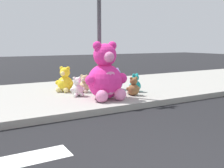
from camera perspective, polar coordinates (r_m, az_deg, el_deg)
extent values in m
cube|color=#9E9B93|center=(7.51, -12.33, -2.48)|extent=(28.00, 4.40, 0.15)
cylinder|color=#4C4C51|center=(7.01, -2.81, 10.68)|extent=(0.11, 0.11, 3.20)
sphere|color=#F22D93|center=(6.53, -1.55, 0.58)|extent=(0.88, 0.88, 0.88)
ellipsoid|color=pink|center=(6.24, -0.41, 0.20)|extent=(0.50, 0.23, 0.57)
sphere|color=#F22D93|center=(6.47, -1.58, 6.31)|extent=(0.57, 0.57, 0.57)
sphere|color=pink|center=(6.24, -0.69, 5.91)|extent=(0.26, 0.26, 0.26)
sphere|color=#F22D93|center=(6.54, 0.05, 8.36)|extent=(0.22, 0.22, 0.22)
sphere|color=#F22D93|center=(6.60, 2.14, 1.24)|extent=(0.27, 0.27, 0.27)
sphere|color=pink|center=(6.34, 1.79, -2.30)|extent=(0.30, 0.30, 0.30)
sphere|color=#F22D93|center=(6.38, -3.26, 8.33)|extent=(0.22, 0.22, 0.22)
sphere|color=#F22D93|center=(6.27, -4.65, 0.81)|extent=(0.27, 0.27, 0.27)
sphere|color=pink|center=(6.15, -2.23, -2.66)|extent=(0.30, 0.30, 0.30)
sphere|color=tan|center=(7.47, -6.07, -0.60)|extent=(0.31, 0.31, 0.31)
ellipsoid|color=beige|center=(7.36, -6.37, -0.74)|extent=(0.17, 0.17, 0.20)
sphere|color=tan|center=(7.43, -6.10, 1.15)|extent=(0.20, 0.20, 0.20)
sphere|color=beige|center=(7.35, -6.33, 0.97)|extent=(0.09, 0.09, 0.09)
sphere|color=tan|center=(7.40, -5.59, 1.75)|extent=(0.08, 0.08, 0.08)
sphere|color=tan|center=(7.38, -5.11, -0.52)|extent=(0.10, 0.10, 0.10)
sphere|color=beige|center=(7.33, -5.79, -1.58)|extent=(0.11, 0.11, 0.11)
sphere|color=tan|center=(7.45, -6.62, 1.78)|extent=(0.08, 0.08, 0.08)
sphere|color=tan|center=(7.48, -7.23, -0.43)|extent=(0.10, 0.10, 0.10)
sphere|color=beige|center=(7.39, -7.03, -1.52)|extent=(0.11, 0.11, 0.11)
sphere|color=#B28CD8|center=(7.86, 0.93, 0.24)|extent=(0.40, 0.40, 0.40)
ellipsoid|color=silver|center=(7.91, -0.03, 0.31)|extent=(0.23, 0.20, 0.26)
sphere|color=#B28CD8|center=(7.82, 0.93, 2.38)|extent=(0.26, 0.26, 0.26)
sphere|color=silver|center=(7.86, 0.19, 2.31)|extent=(0.12, 0.12, 0.12)
sphere|color=#B28CD8|center=(7.72, 0.67, 3.08)|extent=(0.10, 0.10, 0.10)
sphere|color=#B28CD8|center=(7.70, 0.05, 0.29)|extent=(0.12, 0.12, 0.12)
sphere|color=silver|center=(7.85, -0.52, -0.73)|extent=(0.14, 0.14, 0.14)
sphere|color=#B28CD8|center=(7.89, 1.19, 3.20)|extent=(0.10, 0.10, 0.10)
sphere|color=#B28CD8|center=(8.04, 1.12, 0.66)|extent=(0.12, 0.12, 0.12)
sphere|color=silver|center=(8.04, 0.12, -0.49)|extent=(0.14, 0.14, 0.14)
sphere|color=olive|center=(7.00, 4.72, -1.24)|extent=(0.31, 0.31, 0.31)
ellipsoid|color=tan|center=(7.10, 4.41, -1.09)|extent=(0.18, 0.11, 0.20)
sphere|color=olive|center=(6.96, 4.75, 0.62)|extent=(0.20, 0.20, 0.20)
sphere|color=tan|center=(7.04, 4.50, 0.62)|extent=(0.09, 0.09, 0.09)
sphere|color=olive|center=(6.93, 4.21, 1.26)|extent=(0.08, 0.08, 0.08)
sphere|color=olive|center=(6.98, 3.49, -1.06)|extent=(0.10, 0.10, 0.10)
sphere|color=tan|center=(7.11, 3.70, -1.89)|extent=(0.11, 0.11, 0.11)
sphere|color=olive|center=(6.98, 5.30, 1.30)|extent=(0.08, 0.08, 0.08)
sphere|color=olive|center=(7.08, 5.72, -0.94)|extent=(0.10, 0.10, 0.10)
sphere|color=tan|center=(7.17, 4.98, -1.82)|extent=(0.11, 0.11, 0.11)
sphere|color=white|center=(6.95, -7.63, -1.32)|extent=(0.32, 0.32, 0.32)
ellipsoid|color=white|center=(6.84, -7.33, -1.47)|extent=(0.18, 0.08, 0.21)
sphere|color=white|center=(6.91, -7.67, 0.60)|extent=(0.21, 0.21, 0.21)
sphere|color=white|center=(6.83, -7.44, 0.40)|extent=(0.09, 0.09, 0.09)
sphere|color=white|center=(6.92, -7.11, 1.32)|extent=(0.08, 0.08, 0.08)
sphere|color=white|center=(6.96, -6.36, -1.09)|extent=(0.10, 0.10, 0.10)
sphere|color=white|center=(6.87, -6.57, -2.30)|extent=(0.11, 0.11, 0.11)
sphere|color=white|center=(6.88, -8.26, 1.25)|extent=(0.08, 0.08, 0.08)
sphere|color=white|center=(6.86, -8.72, -1.27)|extent=(0.10, 0.10, 0.10)
sphere|color=white|center=(6.82, -7.95, -2.41)|extent=(0.11, 0.11, 0.11)
sphere|color=teal|center=(7.53, 5.10, -0.45)|extent=(0.32, 0.32, 0.32)
ellipsoid|color=#7BBFBC|center=(7.60, 4.40, -0.36)|extent=(0.19, 0.12, 0.21)
sphere|color=teal|center=(7.49, 5.12, 1.37)|extent=(0.21, 0.21, 0.21)
sphere|color=#7BBFBC|center=(7.55, 4.58, 1.34)|extent=(0.10, 0.10, 0.10)
sphere|color=teal|center=(7.42, 4.78, 1.97)|extent=(0.08, 0.08, 0.08)
sphere|color=teal|center=(7.43, 4.12, -0.38)|extent=(0.10, 0.10, 0.10)
sphere|color=#7BBFBC|center=(7.56, 3.85, -1.21)|extent=(0.11, 0.11, 0.11)
sphere|color=teal|center=(7.54, 5.48, 2.06)|extent=(0.08, 0.08, 0.08)
sphere|color=teal|center=(7.67, 5.57, -0.10)|extent=(0.10, 0.10, 0.10)
sphere|color=#7BBFBC|center=(7.70, 4.68, -1.04)|extent=(0.11, 0.11, 0.11)
sphere|color=yellow|center=(7.64, -10.17, 0.04)|extent=(0.44, 0.44, 0.44)
ellipsoid|color=#F0DB80|center=(7.50, -10.75, -0.14)|extent=(0.24, 0.25, 0.29)
sphere|color=yellow|center=(7.60, -10.24, 2.51)|extent=(0.29, 0.29, 0.29)
sphere|color=#F0DB80|center=(7.49, -10.68, 2.27)|extent=(0.13, 0.13, 0.13)
sphere|color=yellow|center=(7.54, -9.58, 3.37)|extent=(0.11, 0.11, 0.11)
sphere|color=yellow|center=(7.49, -8.95, 0.15)|extent=(0.14, 0.14, 0.14)
sphere|color=#F0DB80|center=(7.44, -10.00, -1.33)|extent=(0.15, 0.15, 0.15)
sphere|color=yellow|center=(7.63, -10.94, 3.40)|extent=(0.11, 0.11, 0.11)
sphere|color=yellow|center=(7.69, -11.76, 0.30)|extent=(0.14, 0.14, 0.14)
sphere|color=#F0DB80|center=(7.56, -11.63, -1.22)|extent=(0.15, 0.15, 0.15)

